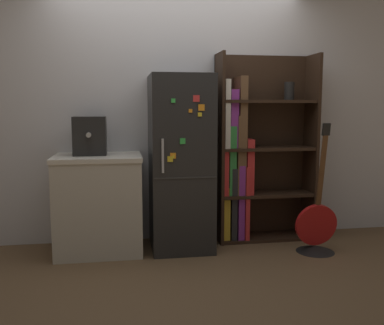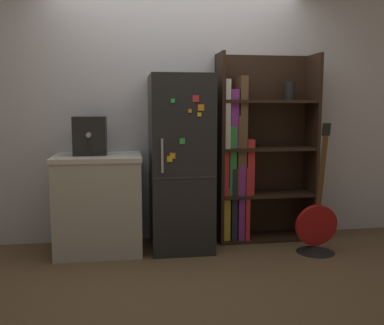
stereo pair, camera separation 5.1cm
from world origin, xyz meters
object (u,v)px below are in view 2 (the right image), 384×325
object	(u,v)px
bookshelf	(250,157)
guitar	(316,234)
espresso_machine	(90,136)
refrigerator	(181,163)

from	to	relation	value
bookshelf	guitar	bearing A→B (deg)	-46.46
bookshelf	espresso_machine	bearing A→B (deg)	-175.70
refrigerator	guitar	xyz separation A→B (m)	(1.23, -0.35, -0.65)
guitar	bookshelf	bearing A→B (deg)	133.54
espresso_machine	guitar	world-z (taller)	espresso_machine
guitar	espresso_machine	bearing A→B (deg)	168.99
refrigerator	bookshelf	distance (m)	0.76
espresso_machine	guitar	bearing A→B (deg)	-11.01
refrigerator	espresso_machine	distance (m)	0.88
espresso_machine	bookshelf	bearing A→B (deg)	4.30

